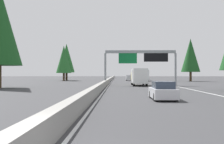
{
  "coord_description": "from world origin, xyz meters",
  "views": [
    {
      "loc": [
        -6.0,
        -1.84,
        2.09
      ],
      "look_at": [
        45.11,
        -0.84,
        2.39
      ],
      "focal_mm": 44.89,
      "sensor_mm": 36.0,
      "label": 1
    }
  ],
  "objects_px": {
    "pickup_far_left": "(133,76)",
    "conifer_left_mid": "(64,59)",
    "bus_near_right": "(143,75)",
    "conifer_left_far": "(67,58)",
    "conifer_right_mid": "(191,55)",
    "box_truck_far_center": "(139,76)",
    "minivan_mid_left": "(129,77)",
    "sedan_distant_b": "(163,91)",
    "sign_gantry_overhead": "(141,58)"
  },
  "relations": [
    {
      "from": "conifer_left_far",
      "to": "box_truck_far_center",
      "type": "bearing_deg",
      "value": -152.04
    },
    {
      "from": "pickup_far_left",
      "to": "conifer_left_far",
      "type": "height_order",
      "value": "conifer_left_far"
    },
    {
      "from": "conifer_right_mid",
      "to": "conifer_left_far",
      "type": "height_order",
      "value": "conifer_right_mid"
    },
    {
      "from": "bus_near_right",
      "to": "pickup_far_left",
      "type": "relative_size",
      "value": 2.05
    },
    {
      "from": "pickup_far_left",
      "to": "conifer_left_far",
      "type": "relative_size",
      "value": 0.5
    },
    {
      "from": "minivan_mid_left",
      "to": "conifer_left_mid",
      "type": "relative_size",
      "value": 0.48
    },
    {
      "from": "sign_gantry_overhead",
      "to": "conifer_right_mid",
      "type": "relative_size",
      "value": 1.09
    },
    {
      "from": "sedan_distant_b",
      "to": "pickup_far_left",
      "type": "bearing_deg",
      "value": -1.86
    },
    {
      "from": "sign_gantry_overhead",
      "to": "bus_near_right",
      "type": "relative_size",
      "value": 1.1
    },
    {
      "from": "bus_near_right",
      "to": "pickup_far_left",
      "type": "xyz_separation_m",
      "value": [
        49.58,
        0.13,
        -0.8
      ]
    },
    {
      "from": "conifer_left_mid",
      "to": "pickup_far_left",
      "type": "bearing_deg",
      "value": -25.04
    },
    {
      "from": "minivan_mid_left",
      "to": "pickup_far_left",
      "type": "height_order",
      "value": "pickup_far_left"
    },
    {
      "from": "box_truck_far_center",
      "to": "conifer_right_mid",
      "type": "xyz_separation_m",
      "value": [
        27.95,
        -16.26,
        5.48
      ]
    },
    {
      "from": "bus_near_right",
      "to": "conifer_left_far",
      "type": "height_order",
      "value": "conifer_left_far"
    },
    {
      "from": "bus_near_right",
      "to": "pickup_far_left",
      "type": "height_order",
      "value": "bus_near_right"
    },
    {
      "from": "sign_gantry_overhead",
      "to": "box_truck_far_center",
      "type": "bearing_deg",
      "value": 113.55
    },
    {
      "from": "conifer_left_mid",
      "to": "box_truck_far_center",
      "type": "bearing_deg",
      "value": -149.25
    },
    {
      "from": "minivan_mid_left",
      "to": "conifer_left_far",
      "type": "height_order",
      "value": "conifer_left_far"
    },
    {
      "from": "box_truck_far_center",
      "to": "sedan_distant_b",
      "type": "bearing_deg",
      "value": 179.77
    },
    {
      "from": "conifer_left_mid",
      "to": "conifer_left_far",
      "type": "distance_m",
      "value": 3.77
    },
    {
      "from": "minivan_mid_left",
      "to": "conifer_left_far",
      "type": "bearing_deg",
      "value": 84.23
    },
    {
      "from": "sign_gantry_overhead",
      "to": "minivan_mid_left",
      "type": "distance_m",
      "value": 34.59
    },
    {
      "from": "bus_near_right",
      "to": "conifer_right_mid",
      "type": "bearing_deg",
      "value": -108.4
    },
    {
      "from": "pickup_far_left",
      "to": "conifer_left_mid",
      "type": "bearing_deg",
      "value": 154.96
    },
    {
      "from": "pickup_far_left",
      "to": "conifer_left_far",
      "type": "distance_m",
      "value": 51.03
    },
    {
      "from": "conifer_right_mid",
      "to": "box_truck_far_center",
      "type": "bearing_deg",
      "value": 149.81
    },
    {
      "from": "conifer_right_mid",
      "to": "conifer_left_mid",
      "type": "height_order",
      "value": "conifer_right_mid"
    },
    {
      "from": "box_truck_far_center",
      "to": "minivan_mid_left",
      "type": "distance_m",
      "value": 34.56
    },
    {
      "from": "minivan_mid_left",
      "to": "sign_gantry_overhead",
      "type": "bearing_deg",
      "value": -178.91
    },
    {
      "from": "conifer_right_mid",
      "to": "conifer_left_mid",
      "type": "xyz_separation_m",
      "value": [
        4.81,
        35.75,
        -0.83
      ]
    },
    {
      "from": "box_truck_far_center",
      "to": "sign_gantry_overhead",
      "type": "bearing_deg",
      "value": -66.45
    },
    {
      "from": "box_truck_far_center",
      "to": "pickup_far_left",
      "type": "relative_size",
      "value": 1.52
    },
    {
      "from": "conifer_left_mid",
      "to": "conifer_left_far",
      "type": "bearing_deg",
      "value": -1.82
    },
    {
      "from": "minivan_mid_left",
      "to": "conifer_left_far",
      "type": "relative_size",
      "value": 0.44
    },
    {
      "from": "sedan_distant_b",
      "to": "conifer_right_mid",
      "type": "bearing_deg",
      "value": -16.78
    },
    {
      "from": "sedan_distant_b",
      "to": "conifer_left_mid",
      "type": "height_order",
      "value": "conifer_left_mid"
    },
    {
      "from": "minivan_mid_left",
      "to": "conifer_right_mid",
      "type": "distance_m",
      "value": 18.77
    },
    {
      "from": "sign_gantry_overhead",
      "to": "conifer_left_mid",
      "type": "bearing_deg",
      "value": 31.48
    },
    {
      "from": "conifer_left_mid",
      "to": "conifer_right_mid",
      "type": "bearing_deg",
      "value": -97.66
    },
    {
      "from": "sign_gantry_overhead",
      "to": "conifer_left_mid",
      "type": "relative_size",
      "value": 1.23
    },
    {
      "from": "bus_near_right",
      "to": "conifer_left_far",
      "type": "relative_size",
      "value": 1.02
    },
    {
      "from": "sedan_distant_b",
      "to": "pickup_far_left",
      "type": "xyz_separation_m",
      "value": [
        108.1,
        -3.51,
        0.23
      ]
    },
    {
      "from": "pickup_far_left",
      "to": "minivan_mid_left",
      "type": "bearing_deg",
      "value": 175.64
    },
    {
      "from": "sign_gantry_overhead",
      "to": "minivan_mid_left",
      "type": "height_order",
      "value": "sign_gantry_overhead"
    },
    {
      "from": "conifer_left_mid",
      "to": "sedan_distant_b",
      "type": "bearing_deg",
      "value": -161.84
    },
    {
      "from": "box_truck_far_center",
      "to": "bus_near_right",
      "type": "distance_m",
      "value": 32.38
    },
    {
      "from": "bus_near_right",
      "to": "minivan_mid_left",
      "type": "distance_m",
      "value": 4.49
    },
    {
      "from": "sign_gantry_overhead",
      "to": "conifer_right_mid",
      "type": "bearing_deg",
      "value": -29.67
    },
    {
      "from": "pickup_far_left",
      "to": "conifer_left_mid",
      "type": "relative_size",
      "value": 0.54
    },
    {
      "from": "bus_near_right",
      "to": "conifer_left_far",
      "type": "distance_m",
      "value": 23.87
    }
  ]
}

